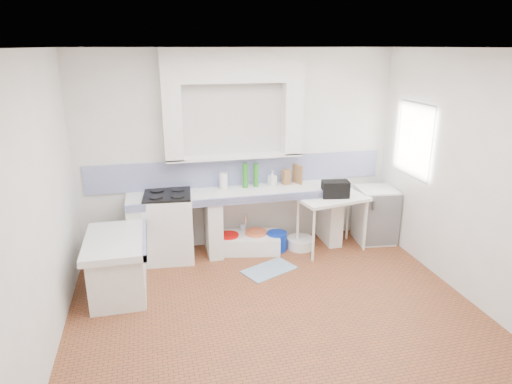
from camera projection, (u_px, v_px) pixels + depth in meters
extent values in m
plane|color=brown|center=(277.00, 314.00, 4.94)|extent=(4.50, 4.50, 0.00)
plane|color=white|center=(282.00, 48.00, 4.07)|extent=(4.50, 4.50, 0.00)
plane|color=white|center=(240.00, 151.00, 6.36)|extent=(4.50, 0.00, 4.50)
plane|color=white|center=(373.00, 297.00, 2.66)|extent=(4.50, 0.00, 4.50)
plane|color=white|center=(38.00, 212.00, 4.01)|extent=(0.00, 4.50, 4.50)
plane|color=white|center=(472.00, 179.00, 5.01)|extent=(0.00, 4.50, 4.50)
cube|color=white|center=(233.00, 65.00, 5.85)|extent=(1.90, 0.25, 0.45)
cube|color=#3C2413|center=(426.00, 140.00, 6.09)|extent=(0.35, 0.86, 1.06)
cube|color=white|center=(419.00, 112.00, 5.94)|extent=(0.01, 0.84, 0.24)
cube|color=white|center=(237.00, 194.00, 6.23)|extent=(3.00, 0.60, 0.08)
cube|color=navy|center=(241.00, 200.00, 5.97)|extent=(3.00, 0.04, 0.10)
cube|color=white|center=(136.00, 233.00, 6.06)|extent=(0.20, 0.55, 0.82)
cube|color=white|center=(213.00, 226.00, 6.29)|extent=(0.20, 0.55, 0.82)
cube|color=white|center=(330.00, 215.00, 6.67)|extent=(0.20, 0.55, 0.82)
cube|color=white|center=(116.00, 241.00, 5.20)|extent=(0.70, 1.10, 0.08)
cube|color=white|center=(119.00, 268.00, 5.30)|extent=(0.60, 1.00, 0.62)
cube|color=navy|center=(145.00, 238.00, 5.27)|extent=(0.04, 1.10, 0.10)
cube|color=navy|center=(240.00, 171.00, 6.44)|extent=(4.27, 0.03, 0.40)
cube|color=white|center=(169.00, 227.00, 6.13)|extent=(0.69, 0.67, 0.91)
cube|color=white|center=(248.00, 243.00, 6.46)|extent=(0.98, 0.65, 0.22)
cube|color=white|center=(332.00, 224.00, 6.39)|extent=(1.04, 0.70, 0.04)
cube|color=white|center=(375.00, 215.00, 6.70)|extent=(0.59, 0.59, 0.82)
cylinder|color=red|center=(229.00, 243.00, 6.39)|extent=(0.33, 0.33, 0.27)
cylinder|color=#E06236|center=(256.00, 240.00, 6.48)|extent=(0.40, 0.40, 0.28)
cylinder|color=#082BB7|center=(277.00, 241.00, 6.46)|extent=(0.36, 0.36, 0.27)
cylinder|color=white|center=(300.00, 243.00, 6.55)|extent=(0.41, 0.41, 0.15)
cylinder|color=silver|center=(243.00, 235.00, 6.60)|extent=(0.11, 0.11, 0.34)
cylinder|color=silver|center=(251.00, 236.00, 6.64)|extent=(0.09, 0.09, 0.27)
cube|color=black|center=(335.00, 189.00, 6.24)|extent=(0.40, 0.27, 0.23)
cylinder|color=#22771C|center=(245.00, 176.00, 6.31)|extent=(0.10, 0.10, 0.35)
cylinder|color=#22771C|center=(256.00, 175.00, 6.37)|extent=(0.08, 0.08, 0.33)
cube|color=olive|center=(286.00, 177.00, 6.48)|extent=(0.13, 0.11, 0.22)
cube|color=olive|center=(297.00, 174.00, 6.51)|extent=(0.10, 0.20, 0.28)
cylinder|color=white|center=(224.00, 181.00, 6.28)|extent=(0.14, 0.14, 0.23)
imported|color=white|center=(272.00, 178.00, 6.44)|extent=(0.13, 0.13, 0.22)
cube|color=#2E577F|center=(269.00, 270.00, 5.91)|extent=(0.78, 0.64, 0.01)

